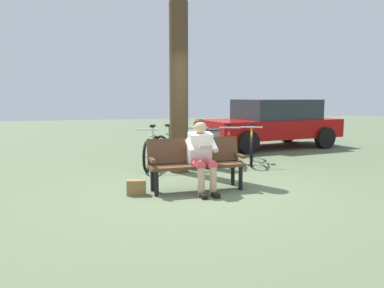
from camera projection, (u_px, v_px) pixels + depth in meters
name	position (u px, v px, depth m)	size (l,w,h in m)	color
ground_plane	(202.00, 192.00, 6.22)	(40.00, 40.00, 0.00)	#566647
bench	(195.00, 160.00, 6.32)	(1.61, 0.50, 0.87)	#51331E
person_reading	(202.00, 152.00, 6.15)	(0.49, 0.77, 1.20)	white
handbag	(136.00, 188.00, 6.00)	(0.30, 0.14, 0.24)	olive
tree_trunk	(179.00, 89.00, 7.63)	(0.38, 0.38, 3.44)	#4C3823
litter_bin	(212.00, 149.00, 8.18)	(0.37, 0.37, 0.86)	slate
bicycle_orange	(251.00, 148.00, 8.88)	(0.76, 1.56, 0.94)	black
bicycle_green	(229.00, 148.00, 8.79)	(0.66, 1.61, 0.94)	black
bicycle_purple	(199.00, 148.00, 8.82)	(0.73, 1.58, 0.94)	black
bicycle_black	(175.00, 150.00, 8.45)	(0.76, 1.56, 0.94)	black
bicycle_blue	(151.00, 151.00, 8.28)	(0.69, 1.60, 0.94)	black
parked_car	(272.00, 122.00, 11.57)	(4.42, 2.48, 1.47)	#A50C0C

